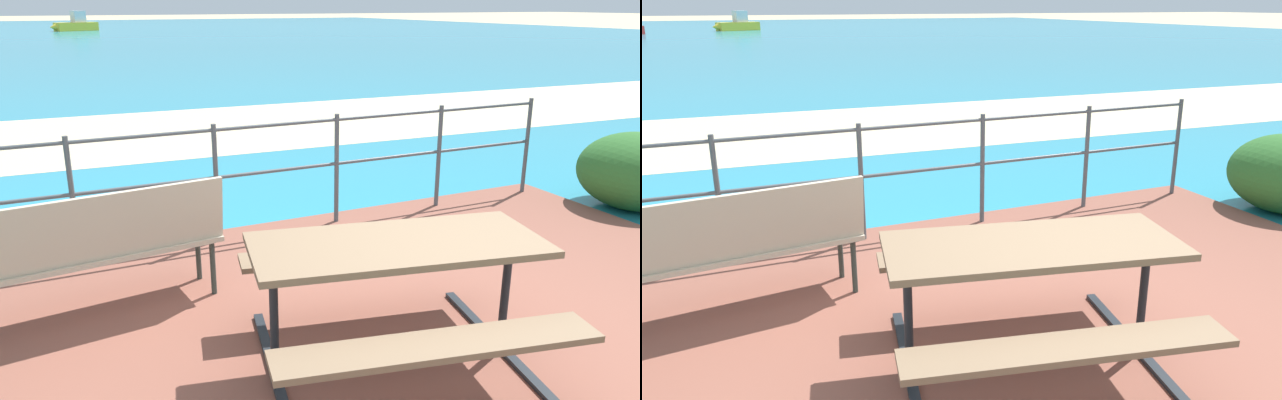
# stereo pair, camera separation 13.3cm
# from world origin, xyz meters

# --- Properties ---
(ground_plane) EXTENTS (240.00, 240.00, 0.00)m
(ground_plane) POSITION_xyz_m (0.00, 0.00, 0.00)
(ground_plane) COLOR tan
(patio_paving) EXTENTS (6.40, 5.20, 0.06)m
(patio_paving) POSITION_xyz_m (0.00, 0.00, 0.03)
(patio_paving) COLOR brown
(patio_paving) RESTS_ON ground
(sea_water) EXTENTS (90.00, 90.00, 0.01)m
(sea_water) POSITION_xyz_m (0.00, 40.00, 0.01)
(sea_water) COLOR teal
(sea_water) RESTS_ON ground
(beach_strip) EXTENTS (54.13, 6.50, 0.01)m
(beach_strip) POSITION_xyz_m (0.00, 7.76, 0.01)
(beach_strip) COLOR beige
(beach_strip) RESTS_ON ground
(picnic_table) EXTENTS (1.91, 1.77, 0.78)m
(picnic_table) POSITION_xyz_m (-0.22, -0.02, 0.65)
(picnic_table) COLOR #7A6047
(picnic_table) RESTS_ON patio_paving
(park_bench) EXTENTS (1.81, 0.61, 0.89)m
(park_bench) POSITION_xyz_m (-1.73, 1.30, 0.59)
(park_bench) COLOR #BCAD93
(park_bench) RESTS_ON patio_paving
(railing_fence) EXTENTS (5.94, 0.04, 1.06)m
(railing_fence) POSITION_xyz_m (0.00, 2.36, 0.72)
(railing_fence) COLOR #4C5156
(railing_fence) RESTS_ON patio_paving
(boat_far) EXTENTS (3.77, 2.22, 1.53)m
(boat_far) POSITION_xyz_m (1.84, 51.21, 0.50)
(boat_far) COLOR yellow
(boat_far) RESTS_ON sea_water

